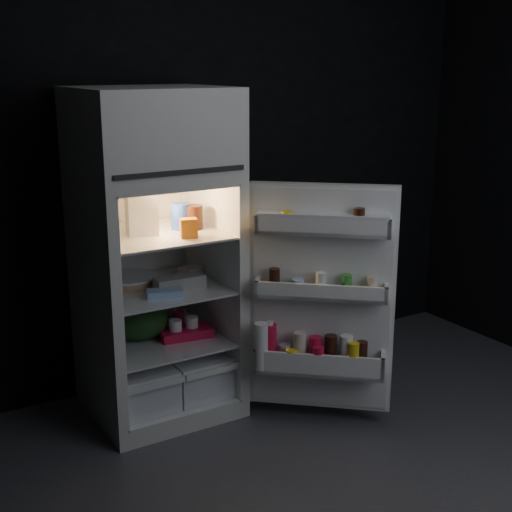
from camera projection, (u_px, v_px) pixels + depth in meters
floor at (369, 499)px, 3.20m from camera, size 4.00×3.40×0.00m
wall_back at (193, 157)px, 4.25m from camera, size 4.00×0.00×2.70m
refrigerator at (153, 244)px, 3.82m from camera, size 0.76×0.71×1.78m
fridge_door at (320, 304)px, 3.71m from camera, size 0.67×0.62×1.22m
milk_jug at (141, 211)px, 3.72m from camera, size 0.18×0.18×0.24m
mayo_jar at (181, 216)px, 3.84m from camera, size 0.11×0.11×0.14m
jam_jar at (194, 217)px, 3.84m from camera, size 0.13×0.13×0.13m
amber_bottle at (96, 213)px, 3.72m from camera, size 0.08×0.08×0.22m
small_carton at (189, 228)px, 3.66m from camera, size 0.10×0.09×0.10m
egg_carton at (180, 283)px, 3.80m from camera, size 0.28×0.12×0.07m
pie at (129, 281)px, 3.88m from camera, size 0.40×0.40×0.04m
flat_package at (165, 293)px, 3.67m from camera, size 0.20×0.15×0.04m
wrapped_pkg at (191, 271)px, 4.05m from camera, size 0.15×0.14×0.05m
produce_bag at (141, 322)px, 3.90m from camera, size 0.35×0.32×0.20m
yogurt_tray at (186, 332)px, 3.95m from camera, size 0.31×0.19×0.05m
small_can_red at (178, 319)px, 4.09m from camera, size 0.08×0.08×0.09m
small_can_silver at (181, 315)px, 4.16m from camera, size 0.09×0.09×0.09m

